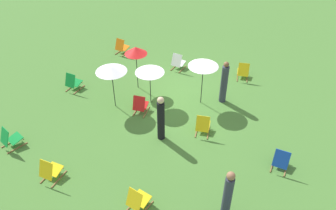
{
  "coord_description": "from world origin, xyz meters",
  "views": [
    {
      "loc": [
        -4.89,
        10.2,
        8.32
      ],
      "look_at": [
        0.0,
        1.2,
        0.5
      ],
      "focal_mm": 35.5,
      "sensor_mm": 36.0,
      "label": 1
    }
  ],
  "objects_px": {
    "umbrella_2": "(111,69)",
    "deckchair_2": "(122,47)",
    "person_2": "(224,83)",
    "person_1": "(228,194)",
    "person_0": "(161,119)",
    "deckchair_8": "(178,62)",
    "umbrella_0": "(203,64)",
    "umbrella_3": "(136,51)",
    "deckchair_3": "(50,171)",
    "umbrella_1": "(150,69)",
    "deckchair_10": "(73,82)",
    "deckchair_9": "(281,160)",
    "deckchair_6": "(138,200)",
    "deckchair_0": "(203,125)",
    "deckchair_7": "(10,139)",
    "deckchair_5": "(140,105)",
    "deckchair_1": "(243,72)"
  },
  "relations": [
    {
      "from": "deckchair_9",
      "to": "person_1",
      "type": "relative_size",
      "value": 0.49
    },
    {
      "from": "deckchair_7",
      "to": "deckchair_10",
      "type": "height_order",
      "value": "same"
    },
    {
      "from": "umbrella_3",
      "to": "person_2",
      "type": "relative_size",
      "value": 1.06
    },
    {
      "from": "deckchair_3",
      "to": "deckchair_7",
      "type": "distance_m",
      "value": 2.33
    },
    {
      "from": "deckchair_2",
      "to": "deckchair_6",
      "type": "bearing_deg",
      "value": 130.49
    },
    {
      "from": "deckchair_10",
      "to": "umbrella_2",
      "type": "height_order",
      "value": "umbrella_2"
    },
    {
      "from": "person_2",
      "to": "deckchair_1",
      "type": "bearing_deg",
      "value": 85.55
    },
    {
      "from": "umbrella_2",
      "to": "person_0",
      "type": "height_order",
      "value": "umbrella_2"
    },
    {
      "from": "person_1",
      "to": "deckchair_3",
      "type": "bearing_deg",
      "value": 9.27
    },
    {
      "from": "deckchair_7",
      "to": "person_0",
      "type": "distance_m",
      "value": 5.31
    },
    {
      "from": "umbrella_0",
      "to": "umbrella_3",
      "type": "relative_size",
      "value": 1.0
    },
    {
      "from": "umbrella_2",
      "to": "umbrella_3",
      "type": "height_order",
      "value": "umbrella_3"
    },
    {
      "from": "deckchair_7",
      "to": "umbrella_1",
      "type": "xyz_separation_m",
      "value": [
        -2.97,
        -4.58,
        1.23
      ]
    },
    {
      "from": "umbrella_2",
      "to": "deckchair_2",
      "type": "bearing_deg",
      "value": -58.73
    },
    {
      "from": "person_0",
      "to": "deckchair_8",
      "type": "bearing_deg",
      "value": 130.32
    },
    {
      "from": "deckchair_6",
      "to": "deckchair_9",
      "type": "bearing_deg",
      "value": -126.38
    },
    {
      "from": "deckchair_1",
      "to": "umbrella_1",
      "type": "xyz_separation_m",
      "value": [
        2.76,
        3.6,
        1.23
      ]
    },
    {
      "from": "umbrella_0",
      "to": "umbrella_2",
      "type": "height_order",
      "value": "umbrella_0"
    },
    {
      "from": "deckchair_2",
      "to": "deckchair_8",
      "type": "relative_size",
      "value": 1.0
    },
    {
      "from": "person_2",
      "to": "person_1",
      "type": "bearing_deg",
      "value": -67.33
    },
    {
      "from": "deckchair_7",
      "to": "deckchair_6",
      "type": "bearing_deg",
      "value": -166.33
    },
    {
      "from": "deckchair_2",
      "to": "deckchair_3",
      "type": "relative_size",
      "value": 1.0
    },
    {
      "from": "deckchair_10",
      "to": "person_2",
      "type": "xyz_separation_m",
      "value": [
        -6.02,
        -2.32,
        0.53
      ]
    },
    {
      "from": "deckchair_5",
      "to": "deckchair_10",
      "type": "xyz_separation_m",
      "value": [
        3.44,
        0.02,
        0.0
      ]
    },
    {
      "from": "umbrella_2",
      "to": "person_1",
      "type": "height_order",
      "value": "umbrella_2"
    },
    {
      "from": "deckchair_3",
      "to": "person_2",
      "type": "height_order",
      "value": "person_2"
    },
    {
      "from": "deckchair_3",
      "to": "umbrella_0",
      "type": "xyz_separation_m",
      "value": [
        -2.51,
        -5.99,
        1.49
      ]
    },
    {
      "from": "deckchair_5",
      "to": "deckchair_3",
      "type": "bearing_deg",
      "value": 67.91
    },
    {
      "from": "deckchair_0",
      "to": "umbrella_2",
      "type": "relative_size",
      "value": 0.46
    },
    {
      "from": "deckchair_5",
      "to": "person_2",
      "type": "distance_m",
      "value": 3.5
    },
    {
      "from": "deckchair_8",
      "to": "deckchair_6",
      "type": "bearing_deg",
      "value": 110.44
    },
    {
      "from": "umbrella_1",
      "to": "umbrella_2",
      "type": "height_order",
      "value": "umbrella_2"
    },
    {
      "from": "deckchair_7",
      "to": "deckchair_9",
      "type": "relative_size",
      "value": 1.02
    },
    {
      "from": "deckchair_9",
      "to": "umbrella_2",
      "type": "distance_m",
      "value": 6.88
    },
    {
      "from": "umbrella_1",
      "to": "deckchair_10",
      "type": "bearing_deg",
      "value": 13.01
    },
    {
      "from": "person_2",
      "to": "umbrella_3",
      "type": "bearing_deg",
      "value": -166.43
    },
    {
      "from": "deckchair_7",
      "to": "deckchair_8",
      "type": "xyz_separation_m",
      "value": [
        -2.74,
        -7.5,
        0.0
      ]
    },
    {
      "from": "deckchair_3",
      "to": "person_0",
      "type": "height_order",
      "value": "person_0"
    },
    {
      "from": "umbrella_0",
      "to": "umbrella_1",
      "type": "bearing_deg",
      "value": 28.34
    },
    {
      "from": "deckchair_2",
      "to": "deckchair_8",
      "type": "bearing_deg",
      "value": -177.28
    },
    {
      "from": "person_0",
      "to": "person_2",
      "type": "height_order",
      "value": "person_2"
    },
    {
      "from": "deckchair_1",
      "to": "deckchair_5",
      "type": "xyz_separation_m",
      "value": [
        2.77,
        4.37,
        0.0
      ]
    },
    {
      "from": "deckchair_2",
      "to": "umbrella_1",
      "type": "xyz_separation_m",
      "value": [
        -3.48,
        2.93,
        1.23
      ]
    },
    {
      "from": "deckchair_5",
      "to": "deckchair_7",
      "type": "height_order",
      "value": "same"
    },
    {
      "from": "umbrella_2",
      "to": "umbrella_3",
      "type": "relative_size",
      "value": 0.95
    },
    {
      "from": "deckchair_8",
      "to": "deckchair_3",
      "type": "bearing_deg",
      "value": 88.4
    },
    {
      "from": "person_2",
      "to": "person_0",
      "type": "bearing_deg",
      "value": -108.83
    },
    {
      "from": "deckchair_9",
      "to": "umbrella_3",
      "type": "height_order",
      "value": "umbrella_3"
    },
    {
      "from": "deckchair_2",
      "to": "deckchair_6",
      "type": "height_order",
      "value": "same"
    },
    {
      "from": "deckchair_5",
      "to": "umbrella_3",
      "type": "xyz_separation_m",
      "value": [
        1.06,
        -1.47,
        1.46
      ]
    }
  ]
}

